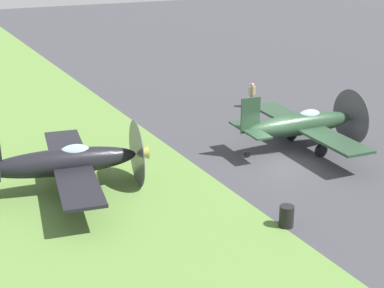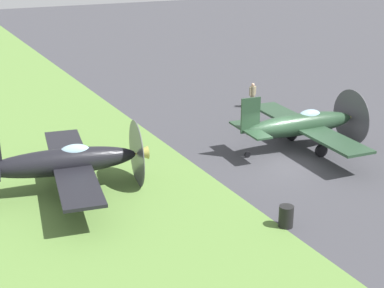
% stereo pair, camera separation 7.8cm
% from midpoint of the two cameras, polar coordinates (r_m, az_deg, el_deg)
% --- Properties ---
extents(ground_plane, '(160.00, 160.00, 0.00)m').
position_cam_midpoint_polar(ground_plane, '(29.40, 9.02, -1.99)').
color(ground_plane, '#38383D').
extents(grass_verge, '(120.00, 11.00, 0.01)m').
position_cam_midpoint_polar(grass_verge, '(25.27, -8.79, -5.75)').
color(grass_verge, '#567A38').
rests_on(grass_verge, ground).
extents(airplane_lead, '(9.67, 7.65, 3.44)m').
position_cam_midpoint_polar(airplane_lead, '(31.21, 11.08, 2.00)').
color(airplane_lead, '#233D28').
rests_on(airplane_lead, ground).
extents(airplane_wingman, '(9.75, 7.77, 3.45)m').
position_cam_midpoint_polar(airplane_wingman, '(26.01, -12.85, -1.79)').
color(airplane_wingman, black).
rests_on(airplane_wingman, ground).
extents(ground_crew_chief, '(0.38, 0.62, 1.73)m').
position_cam_midpoint_polar(ground_crew_chief, '(38.94, 6.10, 5.04)').
color(ground_crew_chief, '#847A5B').
rests_on(ground_crew_chief, ground).
extents(fuel_drum, '(0.60, 0.60, 0.90)m').
position_cam_midpoint_polar(fuel_drum, '(22.98, 9.53, -7.29)').
color(fuel_drum, black).
rests_on(fuel_drum, ground).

